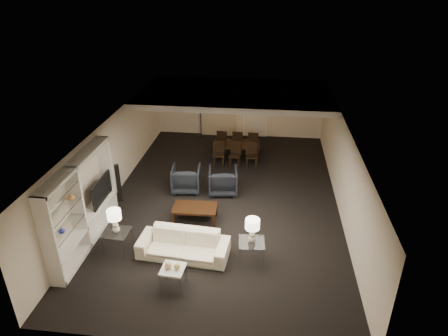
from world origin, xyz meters
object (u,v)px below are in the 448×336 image
pendant_light (243,107)px  vase_blue (62,230)px  side_table_right (251,251)px  floor_speaker (119,183)px  armchair_left (186,179)px  table_lamp_right (252,231)px  television (98,190)px  side_table_left (118,241)px  chair_nm (235,155)px  chair_fl (223,141)px  chair_nl (219,154)px  chair_nr (252,156)px  sofa (183,245)px  vase_amber (71,196)px  floor_lamp (201,116)px  chair_fr (253,142)px  chair_fm (238,141)px  armchair_right (223,181)px  coffee_table (195,214)px  table_lamp_left (115,221)px  dining_table (237,151)px  marble_table (173,277)px

pendant_light → vase_blue: size_ratio=3.35×
side_table_right → floor_speaker: floor_speaker is taller
armchair_left → table_lamp_right: (2.30, -3.30, 0.48)m
television → table_lamp_right: bearing=-104.8°
table_lamp_right → armchair_left: bearing=124.9°
television → side_table_left: bearing=-141.8°
chair_nm → chair_fl: same height
side_table_right → chair_nl: (-1.49, 5.25, 0.16)m
chair_nr → chair_fl: bearing=125.5°
sofa → vase_amber: size_ratio=12.33×
side_table_left → floor_lamp: 8.12m
chair_fr → chair_fm: bearing=1.8°
armchair_right → floor_speaker: (-3.12, -0.90, 0.20)m
coffee_table → side_table_right: (1.70, -1.60, 0.07)m
pendant_light → chair_nm: bearing=-99.2°
table_lamp_left → chair_fl: (1.91, 6.55, -0.45)m
dining_table → chair_fm: chair_fm is taller
vase_blue → chair_nr: size_ratio=0.17×
side_table_left → table_lamp_left: table_lamp_left is taller
armchair_right → chair_fr: bearing=-111.2°
chair_nr → marble_table: bearing=-109.7°
floor_speaker → chair_fr: (3.92, 4.16, -0.17)m
vase_blue → chair_nm: vase_blue is taller
vase_blue → chair_fl: 7.94m
marble_table → television: 3.53m
side_table_right → chair_fr: 6.56m
vase_blue → floor_lamp: (1.70, 8.89, -0.24)m
vase_blue → table_lamp_left: bearing=42.0°
marble_table → armchair_left: bearing=97.8°
chair_fr → sofa: bearing=79.7°
chair_fr → vase_blue: bearing=63.2°
table_lamp_left → chair_nl: size_ratio=0.71×
chair_nm → sofa: bearing=-93.1°
pendant_light → armchair_left: (-1.58, -3.06, -1.50)m
vase_amber → dining_table: 7.11m
armchair_left → floor_speaker: bearing=19.3°
armchair_left → floor_lamp: (-0.33, 4.76, 0.48)m
floor_lamp → side_table_right: bearing=-71.9°
armchair_right → chair_nm: 1.96m
coffee_table → armchair_left: size_ratio=1.34×
chair_fl → chair_nr: bearing=140.1°
chair_nm → floor_lamp: 3.33m
side_table_left → side_table_right: same height
marble_table → floor_speaker: size_ratio=0.41×
sofa → table_lamp_left: bearing=-175.6°
table_lamp_left → vase_amber: vase_amber is taller
side_table_left → chair_nm: chair_nm is taller
chair_nr → floor_lamp: (-2.33, 2.80, 0.45)m
floor_speaker → chair_fl: floor_speaker is taller
sofa → table_lamp_left: size_ratio=3.53×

